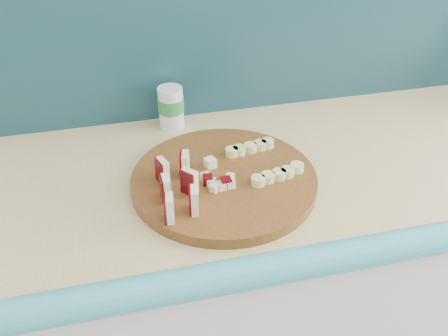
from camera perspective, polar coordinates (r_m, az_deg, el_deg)
name	(u,v)px	position (r m, az deg, el deg)	size (l,w,h in m)	color
kitchen_counter	(408,272)	(1.59, 20.32, -11.09)	(2.20, 0.63, 0.91)	silver
backsplash	(407,2)	(1.45, 20.15, 17.34)	(2.20, 0.02, 0.50)	teal
cutting_board	(224,180)	(1.06, 0.00, -1.43)	(0.39, 0.39, 0.02)	#4F2A11
apple_wedges	(177,185)	(0.98, -5.35, -2.00)	(0.08, 0.17, 0.05)	beige
apple_chunks	(214,175)	(1.03, -1.19, -0.85)	(0.06, 0.07, 0.02)	beige
banana_slices	(263,161)	(1.08, 4.51, 0.86)	(0.15, 0.17, 0.02)	#D6CD83
canister	(171,107)	(1.25, -6.08, 6.98)	(0.07, 0.07, 0.11)	silver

